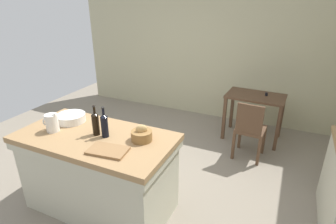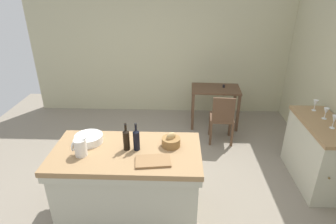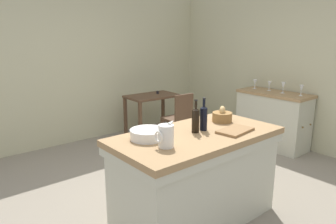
{
  "view_description": "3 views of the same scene",
  "coord_description": "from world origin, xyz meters",
  "px_view_note": "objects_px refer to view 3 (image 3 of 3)",
  "views": [
    {
      "loc": [
        1.49,
        -2.41,
        2.23
      ],
      "look_at": [
        0.25,
        0.28,
        0.96
      ],
      "focal_mm": 29.19,
      "sensor_mm": 36.0,
      "label": 1
    },
    {
      "loc": [
        0.33,
        -3.04,
        2.6
      ],
      "look_at": [
        0.2,
        0.44,
        0.95
      ],
      "focal_mm": 29.84,
      "sensor_mm": 36.0,
      "label": 2
    },
    {
      "loc": [
        -2.25,
        -2.5,
        1.83
      ],
      "look_at": [
        0.09,
        0.32,
        0.92
      ],
      "focal_mm": 33.94,
      "sensor_mm": 36.0,
      "label": 3
    }
  ],
  "objects_px": {
    "island_table": "(196,174)",
    "wash_bowl": "(148,134)",
    "side_cabinet": "(273,119)",
    "pitcher": "(166,136)",
    "cutting_board": "(235,130)",
    "wine_glass_middle": "(269,84)",
    "wooden_chair": "(179,118)",
    "wine_bottle_dark": "(204,117)",
    "writing_desk": "(152,102)",
    "bread_basket": "(222,116)",
    "wine_glass_far_left": "(301,88)",
    "wine_bottle_amber": "(196,119)",
    "wine_glass_right": "(255,82)",
    "wine_glass_left": "(283,85)"
  },
  "relations": [
    {
      "from": "wine_glass_far_left",
      "to": "wine_glass_right",
      "type": "height_order",
      "value": "wine_glass_far_left"
    },
    {
      "from": "wine_bottle_amber",
      "to": "wooden_chair",
      "type": "bearing_deg",
      "value": 52.3
    },
    {
      "from": "bread_basket",
      "to": "cutting_board",
      "type": "relative_size",
      "value": 0.58
    },
    {
      "from": "writing_desk",
      "to": "wine_glass_right",
      "type": "bearing_deg",
      "value": -45.16
    },
    {
      "from": "side_cabinet",
      "to": "writing_desk",
      "type": "height_order",
      "value": "side_cabinet"
    },
    {
      "from": "pitcher",
      "to": "cutting_board",
      "type": "height_order",
      "value": "pitcher"
    },
    {
      "from": "wash_bowl",
      "to": "wine_glass_far_left",
      "type": "height_order",
      "value": "wine_glass_far_left"
    },
    {
      "from": "pitcher",
      "to": "wine_bottle_amber",
      "type": "bearing_deg",
      "value": 15.54
    },
    {
      "from": "side_cabinet",
      "to": "wooden_chair",
      "type": "relative_size",
      "value": 1.31
    },
    {
      "from": "wine_bottle_dark",
      "to": "wine_glass_middle",
      "type": "height_order",
      "value": "wine_bottle_dark"
    },
    {
      "from": "wooden_chair",
      "to": "wine_glass_far_left",
      "type": "relative_size",
      "value": 5.45
    },
    {
      "from": "wine_bottle_dark",
      "to": "writing_desk",
      "type": "bearing_deg",
      "value": 63.97
    },
    {
      "from": "bread_basket",
      "to": "wine_glass_middle",
      "type": "relative_size",
      "value": 1.33
    },
    {
      "from": "side_cabinet",
      "to": "wine_bottle_dark",
      "type": "bearing_deg",
      "value": -163.38
    },
    {
      "from": "wine_glass_middle",
      "to": "wine_glass_right",
      "type": "xyz_separation_m",
      "value": [
        -0.03,
        0.26,
        0.0
      ]
    },
    {
      "from": "side_cabinet",
      "to": "wine_glass_left",
      "type": "xyz_separation_m",
      "value": [
        0.03,
        -0.12,
        0.57
      ]
    },
    {
      "from": "wine_glass_middle",
      "to": "wine_glass_right",
      "type": "height_order",
      "value": "same"
    },
    {
      "from": "wooden_chair",
      "to": "cutting_board",
      "type": "height_order",
      "value": "cutting_board"
    },
    {
      "from": "pitcher",
      "to": "island_table",
      "type": "bearing_deg",
      "value": 12.62
    },
    {
      "from": "writing_desk",
      "to": "wine_bottle_dark",
      "type": "distance_m",
      "value": 2.66
    },
    {
      "from": "island_table",
      "to": "side_cabinet",
      "type": "bearing_deg",
      "value": 16.48
    },
    {
      "from": "wine_glass_middle",
      "to": "wine_glass_right",
      "type": "relative_size",
      "value": 1.0
    },
    {
      "from": "bread_basket",
      "to": "wine_glass_far_left",
      "type": "height_order",
      "value": "bread_basket"
    },
    {
      "from": "writing_desk",
      "to": "bread_basket",
      "type": "height_order",
      "value": "bread_basket"
    },
    {
      "from": "wine_glass_right",
      "to": "writing_desk",
      "type": "bearing_deg",
      "value": 134.84
    },
    {
      "from": "side_cabinet",
      "to": "pitcher",
      "type": "relative_size",
      "value": 5.03
    },
    {
      "from": "writing_desk",
      "to": "bread_basket",
      "type": "bearing_deg",
      "value": -108.92
    },
    {
      "from": "wooden_chair",
      "to": "pitcher",
      "type": "height_order",
      "value": "pitcher"
    },
    {
      "from": "pitcher",
      "to": "wine_bottle_amber",
      "type": "xyz_separation_m",
      "value": [
        0.47,
        0.13,
        0.03
      ]
    },
    {
      "from": "island_table",
      "to": "cutting_board",
      "type": "bearing_deg",
      "value": -32.85
    },
    {
      "from": "wooden_chair",
      "to": "pitcher",
      "type": "xyz_separation_m",
      "value": [
        -1.78,
        -1.83,
        0.53
      ]
    },
    {
      "from": "side_cabinet",
      "to": "wine_glass_far_left",
      "type": "bearing_deg",
      "value": -84.24
    },
    {
      "from": "wine_bottle_dark",
      "to": "pitcher",
      "type": "bearing_deg",
      "value": -167.18
    },
    {
      "from": "cutting_board",
      "to": "wine_glass_middle",
      "type": "height_order",
      "value": "wine_glass_middle"
    },
    {
      "from": "island_table",
      "to": "wine_bottle_dark",
      "type": "distance_m",
      "value": 0.56
    },
    {
      "from": "island_table",
      "to": "wash_bowl",
      "type": "height_order",
      "value": "wash_bowl"
    },
    {
      "from": "writing_desk",
      "to": "pitcher",
      "type": "bearing_deg",
      "value": -124.76
    },
    {
      "from": "wooden_chair",
      "to": "wash_bowl",
      "type": "bearing_deg",
      "value": -138.59
    },
    {
      "from": "pitcher",
      "to": "wine_glass_far_left",
      "type": "xyz_separation_m",
      "value": [
        2.99,
        0.43,
        0.01
      ]
    },
    {
      "from": "wooden_chair",
      "to": "wash_bowl",
      "type": "xyz_separation_m",
      "value": [
        -1.77,
        -1.56,
        0.48
      ]
    },
    {
      "from": "wooden_chair",
      "to": "wine_glass_middle",
      "type": "relative_size",
      "value": 5.68
    },
    {
      "from": "wooden_chair",
      "to": "wine_bottle_amber",
      "type": "bearing_deg",
      "value": -127.7
    },
    {
      "from": "wine_glass_left",
      "to": "side_cabinet",
      "type": "bearing_deg",
      "value": 103.19
    },
    {
      "from": "side_cabinet",
      "to": "bread_basket",
      "type": "height_order",
      "value": "bread_basket"
    },
    {
      "from": "wooden_chair",
      "to": "wine_bottle_dark",
      "type": "distance_m",
      "value": 2.15
    },
    {
      "from": "wooden_chair",
      "to": "wine_glass_far_left",
      "type": "distance_m",
      "value": 1.93
    },
    {
      "from": "writing_desk",
      "to": "cutting_board",
      "type": "relative_size",
      "value": 2.57
    },
    {
      "from": "wine_glass_right",
      "to": "bread_basket",
      "type": "bearing_deg",
      "value": -153.07
    },
    {
      "from": "side_cabinet",
      "to": "wine_glass_right",
      "type": "height_order",
      "value": "wine_glass_right"
    },
    {
      "from": "island_table",
      "to": "wine_bottle_amber",
      "type": "xyz_separation_m",
      "value": [
        0.01,
        0.03,
        0.55
      ]
    }
  ]
}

